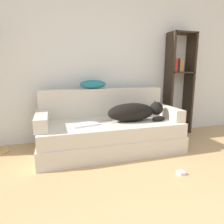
% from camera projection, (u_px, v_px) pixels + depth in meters
% --- Properties ---
extents(wall_back, '(8.07, 0.06, 2.70)m').
position_uv_depth(wall_back, '(112.00, 54.00, 3.17)').
color(wall_back, silver).
rests_on(wall_back, ground_plane).
extents(couch, '(1.91, 0.88, 0.40)m').
position_uv_depth(couch, '(110.00, 136.00, 2.77)').
color(couch, beige).
rests_on(couch, ground_plane).
extents(couch_backrest, '(1.87, 0.15, 0.42)m').
position_uv_depth(couch_backrest, '(103.00, 102.00, 3.03)').
color(couch_backrest, beige).
rests_on(couch_backrest, couch).
extents(couch_arm_left, '(0.15, 0.69, 0.16)m').
position_uv_depth(couch_arm_left, '(42.00, 120.00, 2.46)').
color(couch_arm_left, beige).
rests_on(couch_arm_left, couch).
extents(couch_arm_right, '(0.15, 0.69, 0.16)m').
position_uv_depth(couch_arm_right, '(167.00, 112.00, 2.95)').
color(couch_arm_right, beige).
rests_on(couch_arm_right, couch).
extents(dog, '(0.81, 0.28, 0.27)m').
position_uv_depth(dog, '(135.00, 112.00, 2.73)').
color(dog, black).
rests_on(dog, couch).
extents(laptop, '(0.38, 0.27, 0.02)m').
position_uv_depth(laptop, '(85.00, 124.00, 2.54)').
color(laptop, silver).
rests_on(laptop, couch).
extents(throw_pillow, '(0.39, 0.16, 0.13)m').
position_uv_depth(throw_pillow, '(93.00, 84.00, 2.94)').
color(throw_pillow, teal).
rests_on(throw_pillow, couch_backrest).
extents(bookshelf, '(0.44, 0.26, 1.70)m').
position_uv_depth(bookshelf, '(179.00, 78.00, 3.40)').
color(bookshelf, '#2D2319').
rests_on(bookshelf, ground_plane).
extents(power_adapter, '(0.07, 0.07, 0.03)m').
position_uv_depth(power_adapter, '(181.00, 173.00, 2.11)').
color(power_adapter, white).
rests_on(power_adapter, ground_plane).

